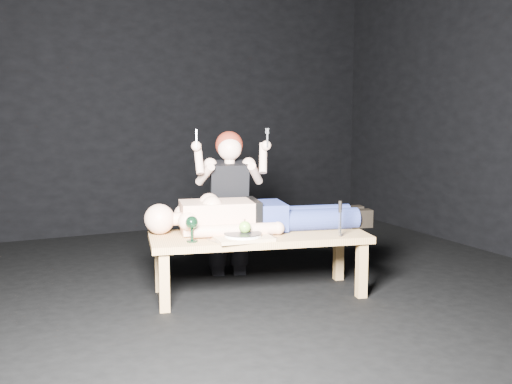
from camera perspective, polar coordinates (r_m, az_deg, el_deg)
ground at (r=4.64m, az=0.07°, el=-9.01°), size 5.00×5.00×0.00m
back_wall at (r=6.79m, az=-8.94°, el=9.07°), size 5.00×0.00×5.00m
table at (r=4.43m, az=0.27°, el=-6.82°), size 1.65×0.90×0.45m
lying_man at (r=4.49m, az=0.50°, el=-1.85°), size 1.72×0.84×0.28m
kneeling_woman at (r=4.85m, az=-2.61°, el=-0.95°), size 0.83×0.88×1.21m
serving_tray at (r=4.19m, az=-1.25°, el=-4.36°), size 0.41×0.32×0.02m
plate at (r=4.18m, az=-1.25°, el=-4.07°), size 0.28×0.28×0.02m
apple at (r=4.19m, az=-1.06°, el=-3.33°), size 0.08×0.08×0.08m
goblet at (r=4.13m, az=-6.07°, el=-3.49°), size 0.10×0.10×0.18m
fork_flat at (r=4.14m, az=-4.06°, el=-4.65°), size 0.04×0.17×0.01m
knife_flat at (r=4.24m, az=1.35°, el=-4.33°), size 0.11×0.14×0.01m
spoon_flat at (r=4.29m, az=1.36°, el=-4.19°), size 0.06×0.16×0.01m
carving_knife at (r=4.30m, az=7.93°, el=-2.52°), size 0.04×0.04×0.26m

